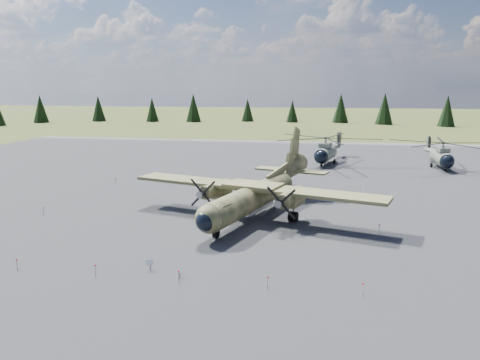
# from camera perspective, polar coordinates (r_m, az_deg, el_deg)

# --- Properties ---
(ground) EXTENTS (500.00, 500.00, 0.00)m
(ground) POSITION_cam_1_polar(r_m,az_deg,el_deg) (45.13, -4.80, -5.32)
(ground) COLOR brown
(ground) RESTS_ON ground
(apron) EXTENTS (120.00, 120.00, 0.04)m
(apron) POSITION_cam_1_polar(r_m,az_deg,el_deg) (54.52, -2.14, -2.36)
(apron) COLOR slate
(apron) RESTS_ON ground
(transport_plane) EXTENTS (26.09, 23.28, 8.71)m
(transport_plane) POSITION_cam_1_polar(r_m,az_deg,el_deg) (47.24, 2.12, -1.39)
(transport_plane) COLOR #3A4425
(transport_plane) RESTS_ON ground
(helicopter_near) EXTENTS (21.64, 22.80, 4.61)m
(helicopter_near) POSITION_cam_1_polar(r_m,az_deg,el_deg) (79.64, 10.45, 4.21)
(helicopter_near) COLOR gray
(helicopter_near) RESTS_ON ground
(helicopter_mid) EXTENTS (17.20, 20.11, 4.30)m
(helicopter_mid) POSITION_cam_1_polar(r_m,az_deg,el_deg) (80.86, 23.42, 3.41)
(helicopter_mid) COLOR gray
(helicopter_mid) RESTS_ON ground
(info_placard_left) EXTENTS (0.51, 0.23, 0.79)m
(info_placard_left) POSITION_cam_1_polar(r_m,az_deg,el_deg) (34.42, -10.92, -9.97)
(info_placard_left) COLOR gray
(info_placard_left) RESTS_ON ground
(info_placard_right) EXTENTS (0.40, 0.21, 0.60)m
(info_placard_right) POSITION_cam_1_polar(r_m,az_deg,el_deg) (32.99, -7.37, -11.04)
(info_placard_right) COLOR gray
(info_placard_right) RESTS_ON ground
(barrier_fence) EXTENTS (33.12, 29.62, 0.85)m
(barrier_fence) POSITION_cam_1_polar(r_m,az_deg,el_deg) (45.04, -5.40, -4.69)
(barrier_fence) COLOR white
(barrier_fence) RESTS_ON ground
(treeline) EXTENTS (289.24, 278.03, 10.90)m
(treeline) POSITION_cam_1_polar(r_m,az_deg,el_deg) (42.41, -4.64, 0.15)
(treeline) COLOR black
(treeline) RESTS_ON ground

